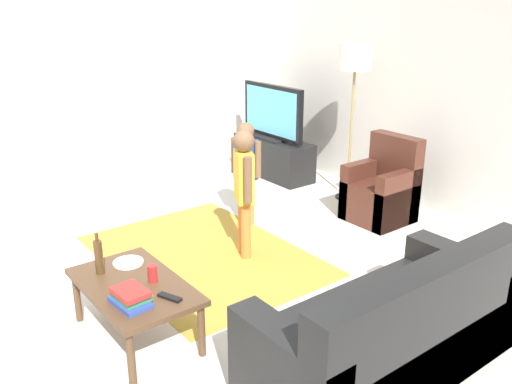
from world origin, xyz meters
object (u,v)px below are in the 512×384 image
(tv_stand, at_px, (273,158))
(child_center, at_px, (244,182))
(couch, at_px, (394,336))
(soda_can, at_px, (153,273))
(tv_remote, at_px, (170,297))
(tv, at_px, (272,113))
(plate, at_px, (128,262))
(child_near_tv, at_px, (246,164))
(coffee_table, at_px, (134,290))
(bottle, at_px, (99,257))
(floor_lamp, at_px, (355,66))
(armchair, at_px, (383,193))
(book_stack, at_px, (131,297))

(tv_stand, bearing_deg, child_center, -45.39)
(couch, height_order, soda_can, couch)
(tv_stand, height_order, tv_remote, tv_stand)
(tv, height_order, plate, tv)
(soda_can, bearing_deg, child_center, 117.26)
(child_near_tv, bearing_deg, child_center, -37.58)
(coffee_table, bearing_deg, bottle, -156.80)
(tv, xyz_separation_m, soda_can, (2.34, -2.95, -0.37))
(floor_lamp, relative_size, coffee_table, 1.78)
(child_center, xyz_separation_m, tv_remote, (0.91, -1.26, -0.28))
(tv_stand, distance_m, armchair, 1.90)
(couch, height_order, coffee_table, couch)
(floor_lamp, relative_size, soda_can, 14.83)
(soda_can, bearing_deg, book_stack, -54.49)
(tv, xyz_separation_m, floor_lamp, (1.21, 0.17, 0.70))
(tv_remote, bearing_deg, book_stack, -135.90)
(tv_stand, relative_size, book_stack, 4.13)
(child_center, relative_size, plate, 5.36)
(tv_stand, bearing_deg, plate, -56.29)
(tv_stand, bearing_deg, armchair, -1.19)
(tv_stand, distance_m, soda_can, 3.79)
(armchair, bearing_deg, coffee_table, -82.57)
(plate, bearing_deg, book_stack, -22.96)
(floor_lamp, height_order, bottle, floor_lamp)
(floor_lamp, height_order, child_center, floor_lamp)
(bottle, xyz_separation_m, plate, (-0.02, 0.22, -0.12))
(tv, xyz_separation_m, plate, (1.99, -2.97, -0.42))
(armchair, xyz_separation_m, coffee_table, (0.40, -3.05, 0.07))
(floor_lamp, distance_m, soda_can, 3.49)
(child_center, xyz_separation_m, book_stack, (0.81, -1.48, -0.24))
(coffee_table, relative_size, soda_can, 8.33)
(couch, distance_m, plate, 1.92)
(couch, height_order, book_stack, couch)
(tv_stand, height_order, soda_can, soda_can)
(bottle, bearing_deg, tv_remote, 20.14)
(armchair, bearing_deg, tv_stand, 178.81)
(tv_stand, height_order, child_near_tv, child_near_tv)
(plate, bearing_deg, coffee_table, -18.45)
(tv, relative_size, tv_remote, 6.47)
(child_near_tv, xyz_separation_m, bottle, (0.92, -1.95, -0.10))
(tv_stand, distance_m, tv_remote, 3.98)
(coffee_table, height_order, book_stack, book_stack)
(armchair, relative_size, child_center, 0.76)
(soda_can, bearing_deg, couch, 36.50)
(child_near_tv, bearing_deg, couch, -16.44)
(child_center, bearing_deg, book_stack, -61.30)
(tv_stand, relative_size, child_near_tv, 1.11)
(soda_can, bearing_deg, tv_stand, 128.29)
(tv_stand, relative_size, bottle, 3.90)
(armchair, relative_size, soda_can, 7.50)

